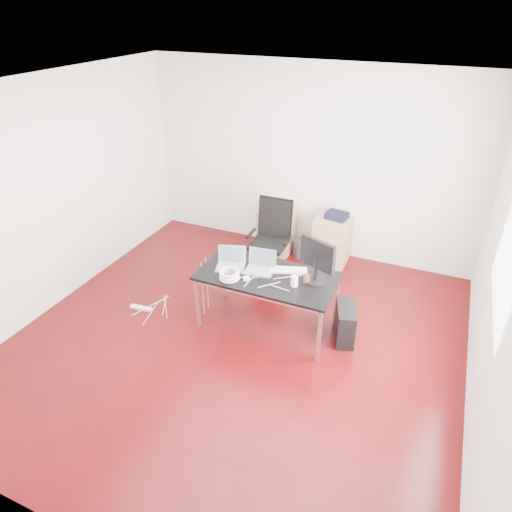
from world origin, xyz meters
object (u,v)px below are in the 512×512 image
at_px(desk, 267,279).
at_px(office_chair, 271,235).
at_px(pc_tower, 345,323).
at_px(filing_cabinet_right, 332,240).
at_px(filing_cabinet_left, 277,230).

height_order(desk, office_chair, office_chair).
bearing_deg(desk, pc_tower, 8.80).
bearing_deg(office_chair, filing_cabinet_right, 41.06).
relative_size(desk, filing_cabinet_left, 2.29).
bearing_deg(pc_tower, filing_cabinet_left, 113.34).
height_order(filing_cabinet_right, pc_tower, filing_cabinet_right).
bearing_deg(pc_tower, desk, 170.48).
bearing_deg(desk, filing_cabinet_right, 81.20).
bearing_deg(office_chair, pc_tower, -39.22).
bearing_deg(office_chair, desk, -71.55).
relative_size(desk, pc_tower, 3.56).
height_order(office_chair, pc_tower, office_chair).
height_order(desk, filing_cabinet_left, desk).
distance_m(office_chair, filing_cabinet_right, 1.01).
bearing_deg(office_chair, filing_cabinet_left, 102.50).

